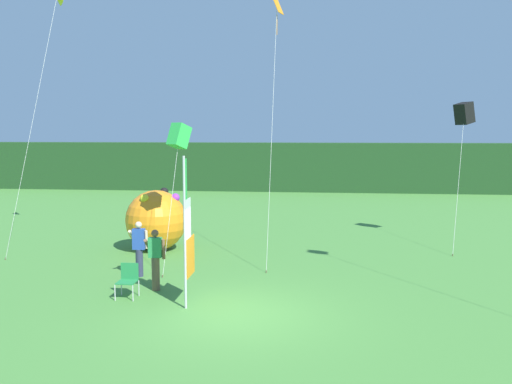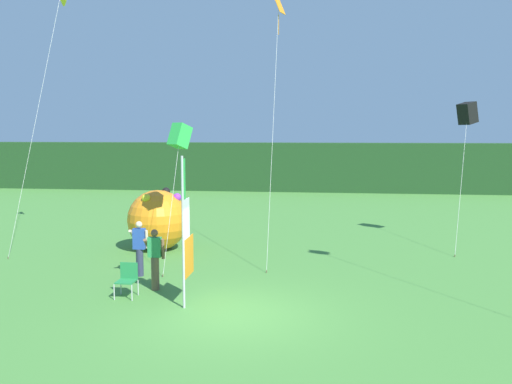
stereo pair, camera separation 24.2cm
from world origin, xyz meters
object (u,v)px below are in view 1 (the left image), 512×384
at_px(kite_green_box_3, 179,136).
at_px(banner_flag, 188,234).
at_px(person_mid_field, 139,247).
at_px(folding_chair, 128,278).
at_px(kite_black_box_0, 464,114).
at_px(kite_orange_diamond_1, 276,21).
at_px(inflatable_balloon, 156,220).
at_px(person_near_banner, 155,258).

bearing_deg(kite_green_box_3, banner_flag, -73.25).
xyz_separation_m(banner_flag, person_mid_field, (-2.10, 2.49, -0.92)).
relative_size(folding_chair, kite_green_box_3, 0.19).
distance_m(banner_flag, kite_black_box_0, 12.97).
bearing_deg(kite_orange_diamond_1, banner_flag, -104.50).
height_order(inflatable_balloon, folding_chair, inflatable_balloon).
height_order(folding_chair, kite_green_box_3, kite_green_box_3).
xyz_separation_m(inflatable_balloon, folding_chair, (0.92, -5.68, -0.61)).
xyz_separation_m(person_near_banner, kite_black_box_0, (10.06, 7.74, 4.16)).
distance_m(person_mid_field, kite_black_box_0, 13.36).
distance_m(kite_black_box_0, kite_orange_diamond_1, 8.15).
bearing_deg(folding_chair, banner_flag, -14.56).
relative_size(inflatable_balloon, kite_black_box_0, 0.42).
bearing_deg(folding_chair, person_near_banner, 51.59).
height_order(banner_flag, kite_green_box_3, kite_green_box_3).
bearing_deg(inflatable_balloon, kite_black_box_0, 13.45).
bearing_deg(person_mid_field, person_near_banner, -55.97).
relative_size(person_mid_field, kite_orange_diamond_1, 0.18).
distance_m(banner_flag, inflatable_balloon, 6.71).
relative_size(inflatable_balloon, kite_green_box_3, 0.49).
distance_m(folding_chair, kite_black_box_0, 14.29).
bearing_deg(kite_green_box_3, person_near_banner, -90.36).
distance_m(banner_flag, person_mid_field, 3.39).
height_order(person_mid_field, kite_green_box_3, kite_green_box_3).
bearing_deg(inflatable_balloon, person_near_banner, -73.64).
bearing_deg(kite_black_box_0, kite_green_box_3, -153.58).
relative_size(person_near_banner, inflatable_balloon, 0.74).
height_order(banner_flag, folding_chair, banner_flag).
height_order(person_near_banner, kite_green_box_3, kite_green_box_3).
height_order(banner_flag, person_mid_field, banner_flag).
bearing_deg(banner_flag, person_near_banner, 136.20).
bearing_deg(kite_orange_diamond_1, kite_green_box_3, -136.38).
relative_size(person_mid_field, kite_green_box_3, 0.36).
bearing_deg(kite_orange_diamond_1, kite_black_box_0, 17.35).
height_order(inflatable_balloon, kite_green_box_3, kite_green_box_3).
height_order(person_mid_field, folding_chair, person_mid_field).
bearing_deg(kite_green_box_3, kite_orange_diamond_1, 43.62).
bearing_deg(person_mid_field, kite_black_box_0, 30.21).
distance_m(person_mid_field, folding_chair, 2.11).
xyz_separation_m(banner_flag, kite_black_box_0, (8.87, 8.88, 3.25)).
distance_m(person_near_banner, folding_chair, 0.96).
xyz_separation_m(inflatable_balloon, kite_black_box_0, (11.52, 2.76, 3.94)).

